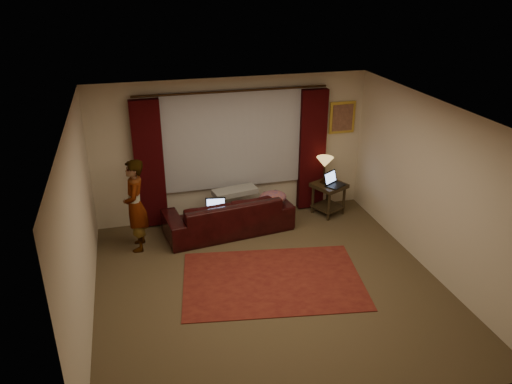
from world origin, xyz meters
TOP-DOWN VIEW (x-y plane):
  - floor at (0.00, 0.00)m, footprint 5.00×5.00m
  - ceiling at (0.00, 0.00)m, footprint 5.00×5.00m
  - wall_back at (0.00, 2.50)m, footprint 5.00×0.02m
  - wall_front at (0.00, -2.50)m, footprint 5.00×0.02m
  - wall_left at (-2.50, 0.00)m, footprint 0.02×5.00m
  - wall_right at (2.50, 0.00)m, footprint 0.02×5.00m
  - sheer_curtain at (0.00, 2.44)m, footprint 2.50×0.05m
  - drape_left at (-1.50, 2.39)m, footprint 0.50×0.14m
  - drape_right at (1.50, 2.39)m, footprint 0.50×0.14m
  - curtain_rod at (0.00, 2.39)m, footprint 0.04×0.04m
  - picture_frame at (2.10, 2.47)m, footprint 0.50×0.04m
  - sofa at (-0.24, 1.85)m, footprint 2.34×1.25m
  - throw_blanket at (-0.06, 2.06)m, footprint 0.83×0.45m
  - clothing_pile at (0.58, 1.85)m, footprint 0.60×0.53m
  - laptop_sofa at (-0.49, 1.64)m, footprint 0.40×0.42m
  - area_rug at (0.08, 0.15)m, footprint 2.91×2.17m
  - end_table at (1.74, 2.05)m, footprint 0.71×0.71m
  - tiffany_lamp at (1.66, 2.13)m, footprint 0.42×0.42m
  - laptop_table at (1.82, 1.93)m, footprint 0.50×0.51m
  - person at (-1.80, 1.65)m, footprint 0.49×0.49m

SIDE VIEW (x-z plane):
  - floor at x=0.00m, z-range -0.01..0.00m
  - area_rug at x=0.08m, z-range 0.00..0.01m
  - end_table at x=1.74m, z-range 0.00..0.62m
  - sofa at x=-0.24m, z-range 0.00..0.90m
  - clothing_pile at x=0.58m, z-range 0.45..0.66m
  - laptop_sofa at x=-0.49m, z-range 0.45..0.70m
  - laptop_table at x=1.82m, z-range 0.62..0.87m
  - person at x=-1.80m, z-range 0.00..1.56m
  - tiffany_lamp at x=1.66m, z-range 0.62..1.12m
  - throw_blanket at x=-0.06m, z-range 0.86..0.95m
  - drape_left at x=-1.50m, z-range 0.03..2.33m
  - drape_right at x=1.50m, z-range 0.03..2.33m
  - wall_back at x=0.00m, z-range 0.00..2.60m
  - wall_front at x=0.00m, z-range 0.00..2.60m
  - wall_left at x=-2.50m, z-range 0.00..2.60m
  - wall_right at x=2.50m, z-range 0.00..2.60m
  - sheer_curtain at x=0.00m, z-range 0.60..2.40m
  - picture_frame at x=2.10m, z-range 1.45..2.05m
  - curtain_rod at x=0.00m, z-range 0.68..4.08m
  - ceiling at x=0.00m, z-range 2.59..2.61m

